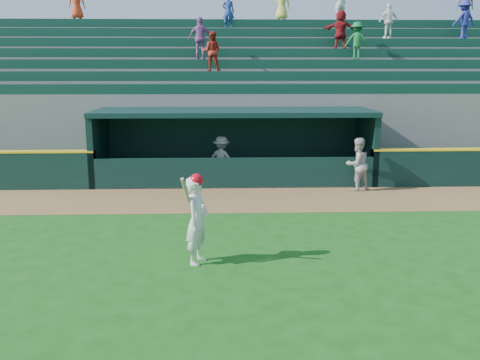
{
  "coord_description": "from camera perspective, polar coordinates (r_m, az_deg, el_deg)",
  "views": [
    {
      "loc": [
        -0.42,
        -10.52,
        3.85
      ],
      "look_at": [
        0.0,
        1.6,
        1.3
      ],
      "focal_mm": 40.0,
      "sensor_mm": 36.0,
      "label": 1
    }
  ],
  "objects": [
    {
      "name": "stands",
      "position": [
        23.15,
        -0.84,
        8.3
      ],
      "size": [
        34.5,
        6.25,
        7.51
      ],
      "color": "slate",
      "rests_on": "ground"
    },
    {
      "name": "batter_at_plate",
      "position": [
        10.66,
        -4.61,
        -4.13
      ],
      "size": [
        0.61,
        0.85,
        1.85
      ],
      "color": "silver",
      "rests_on": "ground"
    },
    {
      "name": "dugout_player_front",
      "position": [
        17.38,
        12.4,
        1.65
      ],
      "size": [
        1.01,
        0.92,
        1.69
      ],
      "primitive_type": "imported",
      "rotation": [
        0.0,
        0.0,
        3.55
      ],
      "color": "#ACACA6",
      "rests_on": "ground"
    },
    {
      "name": "dugout",
      "position": [
        18.7,
        -0.69,
        4.22
      ],
      "size": [
        9.4,
        2.8,
        2.46
      ],
      "color": "slate",
      "rests_on": "ground"
    },
    {
      "name": "dugout_player_inside",
      "position": [
        18.25,
        -1.96,
        2.23
      ],
      "size": [
        1.18,
        0.95,
        1.59
      ],
      "primitive_type": "imported",
      "rotation": [
        0.0,
        0.0,
        2.73
      ],
      "color": "#ACADA7",
      "rests_on": "ground"
    },
    {
      "name": "warning_track",
      "position": [
        15.9,
        -0.42,
        -2.12
      ],
      "size": [
        40.0,
        3.0,
        0.01
      ],
      "primitive_type": "cube",
      "color": "brown",
      "rests_on": "ground"
    },
    {
      "name": "ground",
      "position": [
        11.21,
        0.29,
        -8.21
      ],
      "size": [
        120.0,
        120.0,
        0.0
      ],
      "primitive_type": "plane",
      "color": "#154D13",
      "rests_on": "ground"
    }
  ]
}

